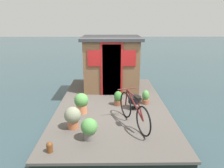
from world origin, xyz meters
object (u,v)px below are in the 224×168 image
(houseboat_cabin, at_px, (111,63))
(potted_plant_ivy, at_px, (81,103))
(potted_plant_rosemary, at_px, (73,117))
(bicycle, at_px, (134,111))
(charcoal_grill, at_px, (135,100))
(mooring_bollard, at_px, (50,147))
(potted_plant_succulent, at_px, (146,98))
(potted_plant_mint, at_px, (118,98))
(potted_plant_geranium, at_px, (89,128))

(houseboat_cabin, relative_size, potted_plant_ivy, 3.66)
(potted_plant_rosemary, bearing_deg, potted_plant_ivy, -6.78)
(bicycle, relative_size, potted_plant_ivy, 2.81)
(charcoal_grill, bearing_deg, houseboat_cabin, 17.92)
(potted_plant_ivy, bearing_deg, mooring_bollard, 167.43)
(houseboat_cabin, xyz_separation_m, potted_plant_succulent, (-1.62, -1.02, -0.75))
(potted_plant_mint, distance_m, charcoal_grill, 0.54)
(bicycle, bearing_deg, charcoal_grill, -7.80)
(potted_plant_ivy, xyz_separation_m, potted_plant_geranium, (-1.34, -0.33, -0.05))
(bicycle, height_order, potted_plant_succulent, bicycle)
(potted_plant_succulent, bearing_deg, mooring_bollard, 137.40)
(potted_plant_geranium, relative_size, charcoal_grill, 1.28)
(houseboat_cabin, bearing_deg, mooring_bollard, 163.14)
(bicycle, relative_size, charcoal_grill, 4.28)
(potted_plant_succulent, distance_m, charcoal_grill, 0.53)
(houseboat_cabin, distance_m, potted_plant_geranium, 3.71)
(houseboat_cabin, height_order, mooring_bollard, houseboat_cabin)
(potted_plant_rosemary, xyz_separation_m, potted_plant_ivy, (0.84, -0.10, 0.02))
(potted_plant_rosemary, height_order, potted_plant_mint, potted_plant_rosemary)
(houseboat_cabin, xyz_separation_m, potted_plant_mint, (-1.71, -0.19, -0.74))
(mooring_bollard, bearing_deg, potted_plant_geranium, -57.87)
(potted_plant_succulent, height_order, potted_plant_geranium, potted_plant_geranium)
(potted_plant_mint, height_order, charcoal_grill, potted_plant_mint)
(bicycle, distance_m, charcoal_grill, 1.02)
(bicycle, bearing_deg, potted_plant_ivy, 61.79)
(houseboat_cabin, xyz_separation_m, potted_plant_geranium, (-3.61, 0.50, -0.69))
(potted_plant_mint, bearing_deg, potted_plant_ivy, 118.86)
(potted_plant_rosemary, bearing_deg, bicycle, -85.02)
(bicycle, distance_m, potted_plant_geranium, 1.19)
(houseboat_cabin, relative_size, charcoal_grill, 5.57)
(potted_plant_succulent, bearing_deg, potted_plant_geranium, 142.60)
(mooring_bollard, bearing_deg, charcoal_grill, -42.02)
(potted_plant_mint, xyz_separation_m, potted_plant_ivy, (-0.56, 1.02, 0.10))
(potted_plant_rosemary, relative_size, potted_plant_geranium, 1.10)
(houseboat_cabin, bearing_deg, potted_plant_mint, -173.72)
(bicycle, distance_m, mooring_bollard, 2.06)
(potted_plant_mint, relative_size, potted_plant_ivy, 0.76)
(houseboat_cabin, height_order, bicycle, houseboat_cabin)
(houseboat_cabin, height_order, potted_plant_ivy, houseboat_cabin)
(potted_plant_succulent, bearing_deg, potted_plant_ivy, 109.40)
(mooring_bollard, bearing_deg, potted_plant_succulent, -42.60)
(potted_plant_rosemary, bearing_deg, houseboat_cabin, -16.67)
(potted_plant_geranium, bearing_deg, mooring_bollard, 122.13)
(bicycle, bearing_deg, potted_plant_mint, 13.92)
(potted_plant_rosemary, height_order, charcoal_grill, potted_plant_rosemary)
(houseboat_cabin, distance_m, potted_plant_succulent, 2.06)
(potted_plant_geranium, distance_m, charcoal_grill, 1.99)
(bicycle, xyz_separation_m, potted_plant_geranium, (-0.62, 1.01, -0.12))
(mooring_bollard, bearing_deg, potted_plant_mint, -31.06)
(potted_plant_ivy, bearing_deg, potted_plant_geranium, -166.17)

